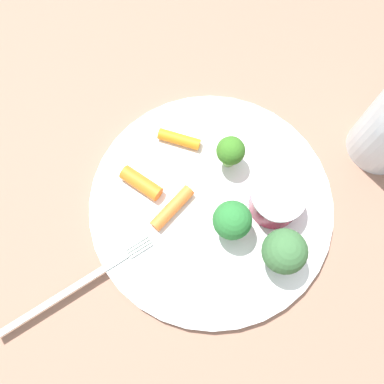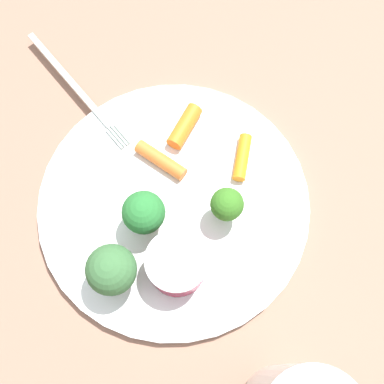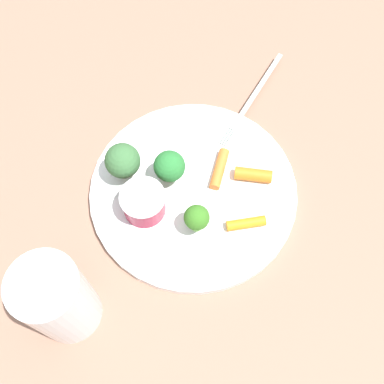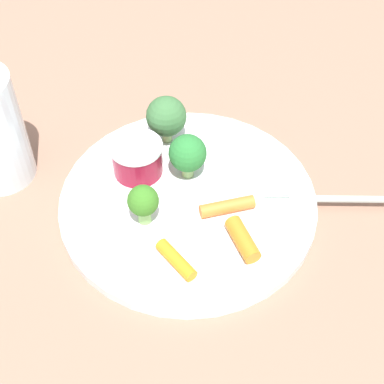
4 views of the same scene
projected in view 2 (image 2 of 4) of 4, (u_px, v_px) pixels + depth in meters
ground_plane at (174, 205)px, 0.48m from camera, size 2.40×2.40×0.00m
plate at (174, 203)px, 0.48m from camera, size 0.27×0.27×0.01m
sauce_cup at (177, 264)px, 0.43m from camera, size 0.06×0.06×0.04m
broccoli_floret_0 at (144, 213)px, 0.43m from camera, size 0.04×0.04×0.05m
broccoli_floret_1 at (227, 205)px, 0.44m from camera, size 0.03×0.03×0.05m
broccoli_floret_2 at (111, 270)px, 0.41m from camera, size 0.05×0.05×0.06m
carrot_stick_0 at (242, 157)px, 0.48m from camera, size 0.05×0.03×0.01m
carrot_stick_1 at (185, 126)px, 0.49m from camera, size 0.05×0.05×0.02m
carrot_stick_2 at (158, 161)px, 0.48m from camera, size 0.05×0.05×0.01m
fork at (78, 90)px, 0.51m from camera, size 0.17×0.08×0.00m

